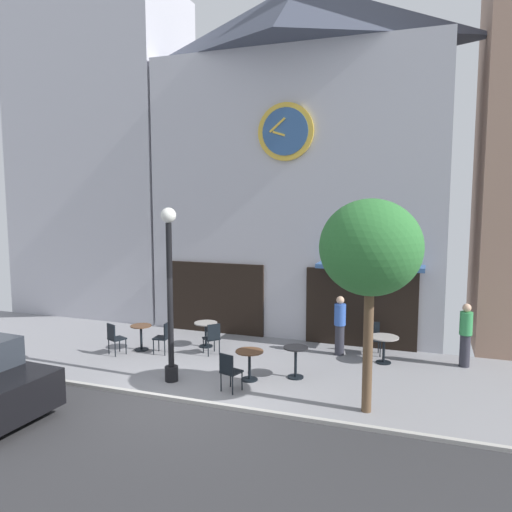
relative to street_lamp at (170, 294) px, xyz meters
The scene contains 17 objects.
ground_plane 2.87m from the street_lamp, 68.09° to the right, with size 29.37×12.33×0.13m.
clock_building 7.03m from the street_lamp, 74.88° to the left, with size 9.28×4.21×11.17m.
neighbor_building_left 9.61m from the street_lamp, 135.65° to the left, with size 6.27×3.58×11.85m.
street_lamp is the anchor object (origin of this frame).
street_tree 4.80m from the street_lamp, ahead, with size 2.04×1.84×4.36m.
cafe_table_near_curb 3.21m from the street_lamp, 137.42° to the left, with size 0.60×0.60×0.73m.
cafe_table_near_door 3.24m from the street_lamp, 98.29° to the left, with size 0.68×0.68×0.73m.
cafe_table_leftmost 2.47m from the street_lamp, 21.09° to the left, with size 0.68×0.68×0.73m.
cafe_table_center 3.41m from the street_lamp, 23.60° to the left, with size 0.61×0.61×0.77m.
cafe_table_rightmost 5.80m from the street_lamp, 32.94° to the left, with size 0.77×0.77×0.72m.
cafe_chair_near_lamp 5.93m from the street_lamp, 40.77° to the left, with size 0.48×0.48×0.90m.
cafe_chair_left_end 3.19m from the street_lamp, 153.77° to the left, with size 0.53×0.53×0.90m.
cafe_chair_outer 2.67m from the street_lamp, 87.38° to the left, with size 0.56×0.56×0.90m.
cafe_chair_right_end 2.24m from the street_lamp, ahead, with size 0.50×0.50×0.90m.
cafe_chair_mid_row 2.69m from the street_lamp, 124.48° to the left, with size 0.44×0.44×0.90m.
pedestrian_green 7.64m from the street_lamp, 27.31° to the left, with size 0.43×0.43×1.67m.
pedestrian_blue 4.97m from the street_lamp, 44.14° to the left, with size 0.40×0.40×1.67m.
Camera 1 is at (5.00, -9.03, 4.33)m, focal length 34.46 mm.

